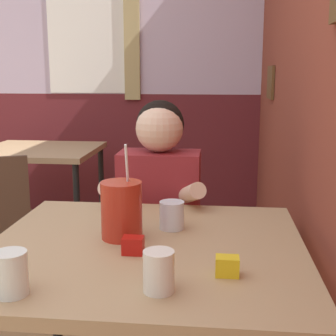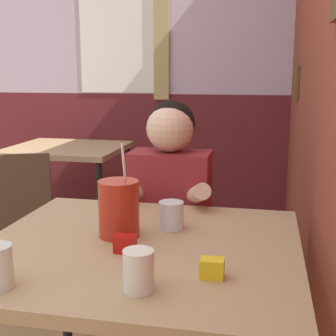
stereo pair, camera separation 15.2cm
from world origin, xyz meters
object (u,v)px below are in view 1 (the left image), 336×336
(main_table, at_px, (145,267))
(background_table, at_px, (40,162))
(person_seated, at_px, (160,229))
(cocktail_pitcher, at_px, (122,210))

(main_table, bearing_deg, background_table, 120.12)
(person_seated, height_order, cocktail_pitcher, person_seated)
(background_table, distance_m, person_seated, 1.46)
(main_table, relative_size, background_table, 1.24)
(main_table, xyz_separation_m, person_seated, (-0.03, 0.60, -0.09))
(person_seated, relative_size, cocktail_pitcher, 3.89)
(main_table, distance_m, background_table, 1.97)
(background_table, relative_size, cocktail_pitcher, 2.58)
(background_table, bearing_deg, main_table, -59.88)
(main_table, bearing_deg, cocktail_pitcher, 145.16)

